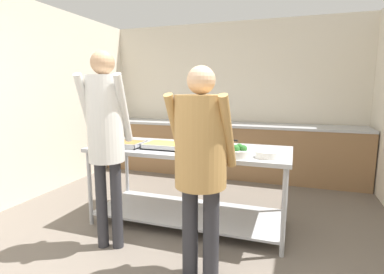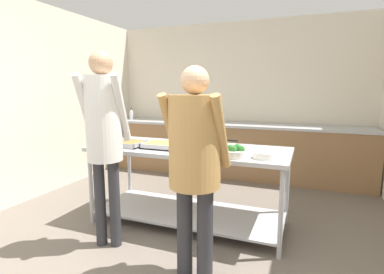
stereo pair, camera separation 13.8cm
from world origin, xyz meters
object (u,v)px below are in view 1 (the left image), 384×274
Objects in this scene: serving_tray_roast at (166,146)px; water_bottle at (125,115)px; plate_stack at (267,154)px; serving_tray_vegetables at (122,144)px; guest_serving_right at (201,153)px; broccoli_bowl at (237,152)px; sauce_pan at (215,141)px; guest_serving_left at (106,128)px.

water_bottle is at bearing 130.15° from serving_tray_roast.
serving_tray_vegetables is at bearing 178.24° from plate_stack.
serving_tray_roast is at bearing 174.12° from plate_stack.
broccoli_bowl is at bearing 74.91° from guest_serving_right.
sauce_pan is (0.95, 0.41, 0.02)m from serving_tray_vegetables.
serving_tray_roast is 1.21× the size of sauce_pan.
serving_tray_roast is at bearing 7.13° from serving_tray_vegetables.
serving_tray_vegetables is at bearing 108.59° from guest_serving_left.
guest_serving_right is at bearing -123.01° from plate_stack.
broccoli_bowl reaches higher than serving_tray_roast.
guest_serving_right is at bearing -50.13° from water_bottle.
serving_tray_vegetables is at bearing -156.60° from sauce_pan.
serving_tray_vegetables is 1.03× the size of serving_tray_roast.
guest_serving_right reaches higher than plate_stack.
broccoli_bowl is 1.22m from guest_serving_left.
water_bottle reaches higher than sauce_pan.
sauce_pan reaches higher than serving_tray_roast.
broccoli_bowl is at bearing 22.33° from guest_serving_left.
guest_serving_left is at bearing 170.48° from guest_serving_right.
plate_stack is at bearing -36.72° from sauce_pan.
serving_tray_roast is at bearing 63.65° from guest_serving_left.
guest_serving_left is (-1.11, -0.46, 0.23)m from broccoli_bowl.
serving_tray_roast is 2.73m from water_bottle.
guest_serving_left reaches higher than water_bottle.
broccoli_bowl is (1.30, -0.11, 0.02)m from serving_tray_vegetables.
guest_serving_right is (-0.17, -0.61, 0.11)m from broccoli_bowl.
serving_tray_roast is 0.57m from sauce_pan.
broccoli_bowl is 0.15× the size of guest_serving_right.
sauce_pan is at bearing -38.08° from water_bottle.
guest_serving_right reaches higher than broccoli_bowl.
sauce_pan is 0.23× the size of guest_serving_right.
water_bottle is (-2.56, 2.25, 0.10)m from broccoli_bowl.
broccoli_bowl is 0.64m from guest_serving_right.
sauce_pan is at bearing 37.58° from serving_tray_roast.
guest_serving_left is at bearing -157.67° from broccoli_bowl.
guest_serving_left is 3.07m from water_bottle.
serving_tray_vegetables is 0.28× the size of guest_serving_right.
guest_serving_right is (0.94, -0.16, -0.13)m from guest_serving_left.
guest_serving_left is at bearing -116.35° from serving_tray_roast.
guest_serving_left reaches higher than serving_tray_roast.
broccoli_bowl is 1.13× the size of water_bottle.
guest_serving_left is at bearing -159.61° from plate_stack.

